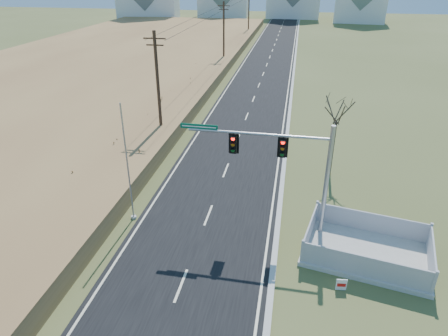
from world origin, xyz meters
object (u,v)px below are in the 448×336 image
at_px(open_sign, 341,285).
at_px(bare_tree, 338,109).
at_px(flagpole, 129,176).
at_px(traffic_signal_mast, 292,166).
at_px(fence_enclosure, 366,251).

xyz_separation_m(open_sign, bare_tree, (0.11, 11.68, 4.57)).
bearing_deg(flagpole, traffic_signal_mast, 2.66).
bearing_deg(traffic_signal_mast, fence_enclosure, -19.95).
bearing_deg(traffic_signal_mast, open_sign, -57.77).
xyz_separation_m(flagpole, bare_tree, (11.71, 7.78, 2.06)).
bearing_deg(bare_tree, flagpole, -146.40).
bearing_deg(bare_tree, open_sign, -90.53).
relative_size(fence_enclosure, flagpole, 0.97).
relative_size(open_sign, bare_tree, 0.10).
bearing_deg(open_sign, bare_tree, 82.98).
height_order(fence_enclosure, open_sign, fence_enclosure).
distance_m(traffic_signal_mast, fence_enclosure, 5.75).
xyz_separation_m(open_sign, flagpole, (-11.60, 3.90, 2.50)).
distance_m(fence_enclosure, bare_tree, 10.13).
bearing_deg(fence_enclosure, traffic_signal_mast, 170.82).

